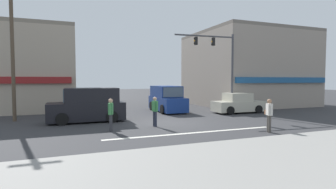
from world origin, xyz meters
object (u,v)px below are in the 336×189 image
at_px(sedan_crossing_center, 238,104).
at_px(pedestrian_far_side, 111,113).
at_px(utility_pole_near_left, 12,47).
at_px(van_crossing_leftbound, 167,99).
at_px(van_crossing_rightbound, 88,106).
at_px(traffic_light_mast, 221,60).
at_px(pedestrian_foreground_with_bag, 269,113).
at_px(utility_pole_far_right, 226,67).
at_px(pedestrian_mid_crossing, 155,110).

height_order(sedan_crossing_center, pedestrian_far_side, pedestrian_far_side).
xyz_separation_m(utility_pole_near_left, pedestrian_far_side, (5.17, -5.45, -3.70)).
distance_m(van_crossing_leftbound, van_crossing_rightbound, 7.29).
relative_size(utility_pole_near_left, sedan_crossing_center, 2.16).
height_order(van_crossing_leftbound, pedestrian_far_side, van_crossing_leftbound).
bearing_deg(traffic_light_mast, pedestrian_far_side, -155.38).
bearing_deg(van_crossing_leftbound, pedestrian_foreground_with_bag, -80.77).
bearing_deg(utility_pole_near_left, utility_pole_far_right, 10.19).
relative_size(van_crossing_rightbound, pedestrian_mid_crossing, 2.76).
relative_size(van_crossing_rightbound, pedestrian_far_side, 2.76).
xyz_separation_m(pedestrian_foreground_with_bag, pedestrian_mid_crossing, (-4.80, 3.58, -0.00)).
distance_m(utility_pole_far_right, pedestrian_foreground_with_bag, 13.22).
bearing_deg(pedestrian_mid_crossing, van_crossing_leftbound, 63.74).
bearing_deg(utility_pole_far_right, van_crossing_rightbound, -159.49).
height_order(traffic_light_mast, pedestrian_far_side, traffic_light_mast).
distance_m(van_crossing_rightbound, pedestrian_far_side, 3.72).
relative_size(sedan_crossing_center, pedestrian_far_side, 2.49).
relative_size(van_crossing_leftbound, pedestrian_foreground_with_bag, 2.76).
bearing_deg(van_crossing_rightbound, van_crossing_leftbound, 26.56).
bearing_deg(pedestrian_mid_crossing, van_crossing_rightbound, 136.57).
bearing_deg(utility_pole_near_left, sedan_crossing_center, -5.52).
relative_size(utility_pole_far_right, sedan_crossing_center, 1.79).
xyz_separation_m(traffic_light_mast, van_crossing_rightbound, (-10.05, -0.60, -3.17)).
bearing_deg(pedestrian_foreground_with_bag, pedestrian_far_side, 156.88).
distance_m(pedestrian_foreground_with_bag, pedestrian_mid_crossing, 5.99).
xyz_separation_m(utility_pole_near_left, pedestrian_foreground_with_bag, (12.49, -8.58, -3.70)).
distance_m(traffic_light_mast, pedestrian_mid_crossing, 8.34).
bearing_deg(utility_pole_far_right, sedan_crossing_center, -112.33).
xyz_separation_m(traffic_light_mast, van_crossing_leftbound, (-3.53, 2.66, -3.17)).
xyz_separation_m(van_crossing_leftbound, pedestrian_foreground_with_bag, (1.63, -10.01, -0.05)).
distance_m(utility_pole_near_left, van_crossing_rightbound, 5.96).
bearing_deg(pedestrian_foreground_with_bag, utility_pole_near_left, 145.52).
bearing_deg(pedestrian_mid_crossing, pedestrian_foreground_with_bag, -36.75).
bearing_deg(van_crossing_rightbound, utility_pole_far_right, 20.51).
distance_m(van_crossing_rightbound, sedan_crossing_center, 11.48).
bearing_deg(utility_pole_far_right, van_crossing_leftbound, -165.70).
height_order(utility_pole_far_right, pedestrian_foreground_with_bag, utility_pole_far_right).
bearing_deg(van_crossing_leftbound, pedestrian_far_side, -129.54).
xyz_separation_m(utility_pole_far_right, pedestrian_far_side, (-12.58, -8.65, -2.93)).
bearing_deg(pedestrian_mid_crossing, utility_pole_far_right, 39.12).
distance_m(sedan_crossing_center, pedestrian_foreground_with_bag, 7.80).
relative_size(utility_pole_near_left, van_crossing_leftbound, 1.95).
bearing_deg(sedan_crossing_center, pedestrian_mid_crossing, -156.91).
height_order(utility_pole_far_right, sedan_crossing_center, utility_pole_far_right).
distance_m(utility_pole_near_left, traffic_light_mast, 14.45).
xyz_separation_m(utility_pole_far_right, pedestrian_mid_crossing, (-10.06, -8.18, -2.93)).
height_order(van_crossing_leftbound, pedestrian_foreground_with_bag, van_crossing_leftbound).
height_order(utility_pole_far_right, pedestrian_far_side, utility_pole_far_right).
bearing_deg(pedestrian_foreground_with_bag, van_crossing_rightbound, 140.34).
bearing_deg(utility_pole_far_right, traffic_light_mast, -127.24).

